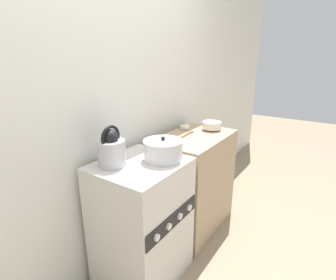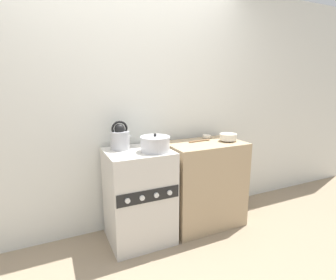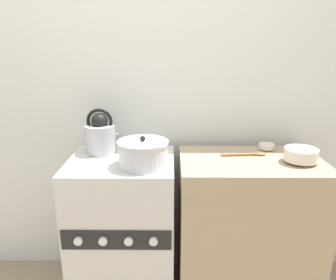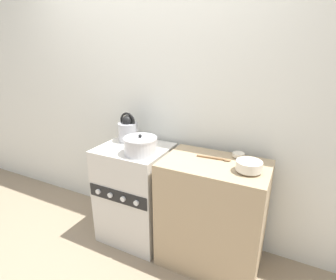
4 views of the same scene
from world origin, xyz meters
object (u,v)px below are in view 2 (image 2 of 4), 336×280
at_px(stove, 139,196).
at_px(cooking_pot, 155,144).
at_px(small_ceramic_bowl, 207,136).
at_px(kettle, 120,138).
at_px(enamel_bowl, 228,137).

distance_m(stove, cooking_pot, 0.54).
relative_size(stove, small_ceramic_bowl, 9.77).
bearing_deg(kettle, cooking_pot, -38.53).
bearing_deg(enamel_bowl, cooking_pot, -177.47).
relative_size(kettle, cooking_pot, 0.99).
distance_m(enamel_bowl, small_ceramic_bowl, 0.25).
distance_m(cooking_pot, enamel_bowl, 0.84).
height_order(stove, cooking_pot, cooking_pot).
xyz_separation_m(enamel_bowl, small_ceramic_bowl, (-0.12, 0.22, -0.02)).
relative_size(stove, cooking_pot, 3.32).
bearing_deg(small_ceramic_bowl, cooking_pot, -160.10).
bearing_deg(small_ceramic_bowl, enamel_bowl, -62.39).
height_order(stove, enamel_bowl, enamel_bowl).
bearing_deg(stove, small_ceramic_bowl, 11.13).
bearing_deg(stove, cooking_pot, -35.23).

